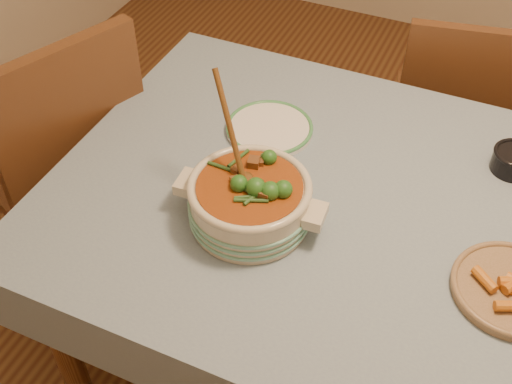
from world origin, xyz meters
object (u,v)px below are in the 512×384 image
Objects in this scene: chair_far at (455,112)px; chair_left at (63,155)px; white_plate at (269,128)px; dining_table at (389,243)px; stew_casserole at (250,198)px.

chair_far is 0.89× the size of chair_left.
chair_far is (0.42, 0.66, -0.27)m from white_plate.
chair_left is at bearing 178.25° from dining_table.
chair_far is at bearing 88.29° from dining_table.
chair_far reaches higher than white_plate.
white_plate is (-0.09, 0.32, -0.06)m from stew_casserole.
chair_far is 1.32m from chair_left.
chair_left is at bearing 166.00° from stew_casserole.
chair_far reaches higher than dining_table.
chair_left is at bearing 26.34° from chair_far.
stew_casserole is 0.36× the size of chair_left.
dining_table is 0.85m from chair_far.
stew_casserole reaches higher than chair_far.
chair_left reaches higher than dining_table.
dining_table is 1.70× the size of chair_left.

